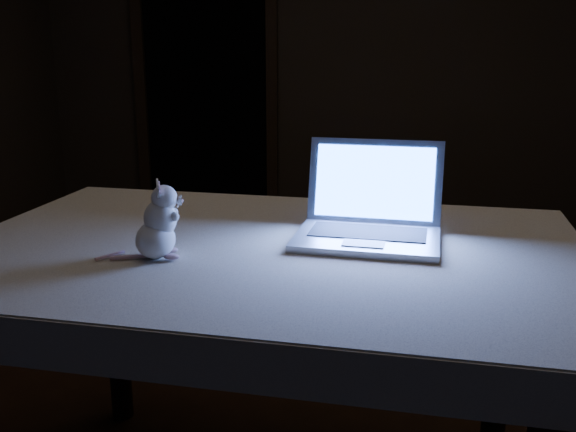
# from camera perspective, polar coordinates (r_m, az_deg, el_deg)

# --- Properties ---
(floor) EXTENTS (5.00, 5.00, 0.00)m
(floor) POSITION_cam_1_polar(r_m,az_deg,el_deg) (2.60, 5.59, -16.68)
(floor) COLOR black
(floor) RESTS_ON ground
(back_wall) EXTENTS (4.50, 0.04, 2.60)m
(back_wall) POSITION_cam_1_polar(r_m,az_deg,el_deg) (4.71, 6.19, 14.16)
(back_wall) COLOR black
(back_wall) RESTS_ON ground
(doorway) EXTENTS (1.06, 0.36, 2.13)m
(doorway) POSITION_cam_1_polar(r_m,az_deg,el_deg) (4.84, -7.28, 11.36)
(doorway) COLOR black
(doorway) RESTS_ON back_wall
(table) EXTENTS (1.66, 1.18, 0.84)m
(table) POSITION_cam_1_polar(r_m,az_deg,el_deg) (1.89, -1.79, -15.01)
(table) COLOR black
(table) RESTS_ON floor
(tablecloth) EXTENTS (1.74, 1.21, 0.11)m
(tablecloth) POSITION_cam_1_polar(r_m,az_deg,el_deg) (1.68, -3.70, -4.83)
(tablecloth) COLOR beige
(tablecloth) RESTS_ON table
(laptop) EXTENTS (0.42, 0.38, 0.26)m
(laptop) POSITION_cam_1_polar(r_m,az_deg,el_deg) (1.71, 7.13, 1.80)
(laptop) COLOR #B0B1B6
(laptop) RESTS_ON tablecloth
(plush_mouse) EXTENTS (0.15, 0.15, 0.20)m
(plush_mouse) POSITION_cam_1_polar(r_m,az_deg,el_deg) (1.61, -11.78, -0.37)
(plush_mouse) COLOR silver
(plush_mouse) RESTS_ON tablecloth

